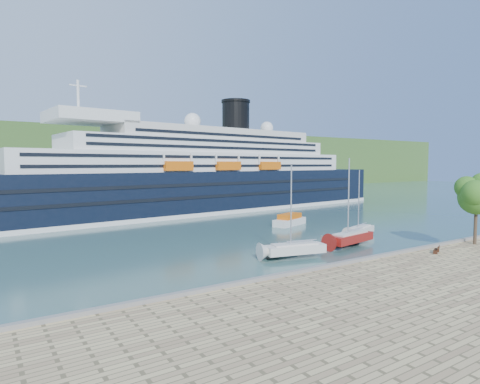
% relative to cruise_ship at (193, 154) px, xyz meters
% --- Properties ---
extents(ground, '(400.00, 400.00, 0.00)m').
position_rel_cruise_ship_xyz_m(ground, '(-3.75, -52.15, -12.65)').
color(ground, '#325855').
rests_on(ground, ground).
extents(far_hillside, '(400.00, 50.00, 24.00)m').
position_rel_cruise_ship_xyz_m(far_hillside, '(-3.75, 92.85, -0.65)').
color(far_hillside, '#305622').
rests_on(far_hillside, ground).
extents(quay_coping, '(220.00, 0.50, 0.30)m').
position_rel_cruise_ship_xyz_m(quay_coping, '(-3.75, -52.35, -11.50)').
color(quay_coping, slate).
rests_on(quay_coping, promenade).
extents(cruise_ship, '(113.76, 28.48, 25.30)m').
position_rel_cruise_ship_xyz_m(cruise_ship, '(0.00, 0.00, 0.00)').
color(cruise_ship, black).
rests_on(cruise_ship, ground).
extents(park_bench, '(1.46, 1.04, 0.87)m').
position_rel_cruise_ship_xyz_m(park_bench, '(1.67, -54.38, -11.22)').
color(park_bench, '#432413').
rests_on(park_bench, promenade).
extents(promenade_tree, '(5.48, 5.48, 9.08)m').
position_rel_cruise_ship_xyz_m(promenade_tree, '(10.14, -54.07, -7.11)').
color(promenade_tree, '#2E651A').
rests_on(promenade_tree, promenade).
extents(floating_pontoon, '(16.13, 2.83, 0.36)m').
position_rel_cruise_ship_xyz_m(floating_pontoon, '(-4.57, -42.00, -12.47)').
color(floating_pontoon, slate).
rests_on(floating_pontoon, ground).
extents(sailboat_white_near, '(7.89, 3.72, 9.83)m').
position_rel_cruise_ship_xyz_m(sailboat_white_near, '(-9.55, -44.66, -7.73)').
color(sailboat_white_near, silver).
rests_on(sailboat_white_near, ground).
extents(sailboat_red, '(8.52, 3.63, 10.66)m').
position_rel_cruise_ship_xyz_m(sailboat_red, '(0.51, -43.65, -7.32)').
color(sailboat_red, maroon).
rests_on(sailboat_red, ground).
extents(sailboat_white_far, '(7.36, 4.07, 9.16)m').
position_rel_cruise_ship_xyz_m(sailboat_white_far, '(6.76, -39.81, -8.07)').
color(sailboat_white_far, silver).
rests_on(sailboat_white_far, ground).
extents(tender_launch, '(7.68, 4.86, 2.01)m').
position_rel_cruise_ship_xyz_m(tender_launch, '(5.47, -25.87, -11.64)').
color(tender_launch, '#D95E0C').
rests_on(tender_launch, ground).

